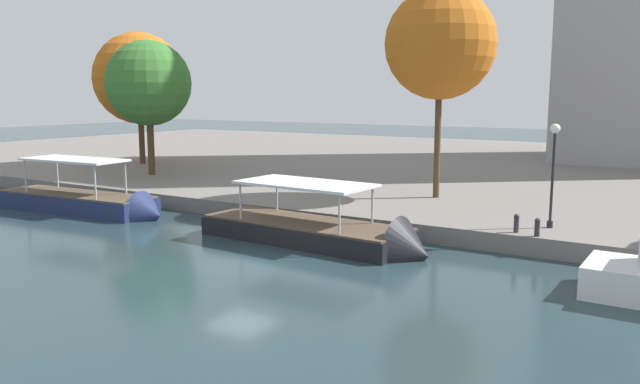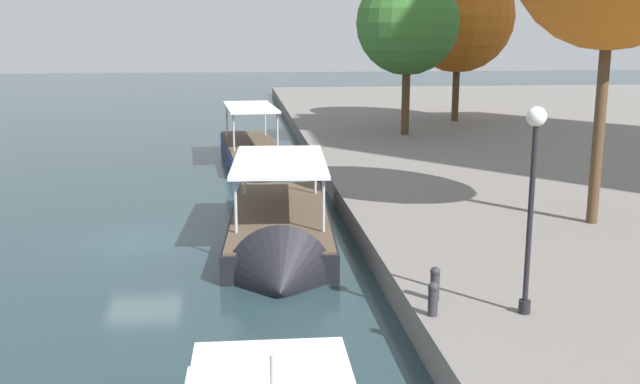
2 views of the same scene
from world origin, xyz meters
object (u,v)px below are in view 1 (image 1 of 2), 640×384
mooring_bollard_0 (537,226)px  mooring_bollard_1 (516,222)px  tree_1 (149,83)px  tour_boat_1 (326,237)px  tour_boat_0 (88,206)px  lamp_post (553,161)px  tree_2 (443,45)px  tree_0 (140,80)px

mooring_bollard_0 → mooring_bollard_1: size_ratio=0.96×
tree_1 → tour_boat_1: bearing=-23.7°
mooring_bollard_0 → tree_1: bearing=168.2°
tour_boat_0 → tree_1: bearing=112.5°
mooring_bollard_1 → lamp_post: size_ratio=0.18×
tour_boat_1 → tree_2: (1.46, 10.14, 9.13)m
mooring_bollard_0 → tree_2: bearing=134.6°
tree_1 → mooring_bollard_1: bearing=-11.6°
tour_boat_1 → mooring_bollard_1: 8.37m
tour_boat_0 → tree_2: size_ratio=0.99×
tour_boat_1 → mooring_bollard_0: bearing=22.0°
tree_0 → tree_1: tree_0 is taller
tour_boat_1 → lamp_post: 10.62m
tree_1 → tree_2: bearing=3.0°
tour_boat_1 → tree_0: bearing=156.1°
tour_boat_0 → mooring_bollard_0: tour_boat_0 is taller
tree_0 → tree_2: tree_2 is taller
tree_0 → tree_2: 28.57m
mooring_bollard_0 → mooring_bollard_1: (-0.94, 0.30, 0.02)m
mooring_bollard_1 → lamp_post: (1.02, 1.78, 2.57)m
mooring_bollard_1 → tree_0: tree_0 is taller
tour_boat_1 → lamp_post: size_ratio=2.48×
tour_boat_1 → tree_0: (-26.83, 13.83, 7.62)m
tour_boat_1 → tree_2: tree_2 is taller
mooring_bollard_1 → tree_2: bearing=131.8°
tree_0 → mooring_bollard_0: bearing=-17.1°
tour_boat_1 → lamp_post: (8.69, 4.98, 3.53)m
tour_boat_1 → tree_2: bearing=85.2°
lamp_post → tree_2: 10.50m
mooring_bollard_1 → lamp_post: 3.29m
tree_0 → tree_1: bearing=-37.4°
tour_boat_0 → tree_0: 19.73m
tour_boat_0 → lamp_post: (24.36, 5.57, 3.44)m
tour_boat_1 → tour_boat_0: bearing=-174.4°
lamp_post → tree_0: 36.84m
mooring_bollard_1 → lamp_post: lamp_post is taller
lamp_post → tree_1: (-29.22, 4.03, 3.68)m
tree_2 → mooring_bollard_0: bearing=-45.4°
tree_0 → tour_boat_0: bearing=-52.3°
tour_boat_0 → mooring_bollard_0: (24.28, 3.49, 0.86)m
tour_boat_1 → mooring_bollard_0: 9.14m
tour_boat_0 → mooring_bollard_1: bearing=4.9°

